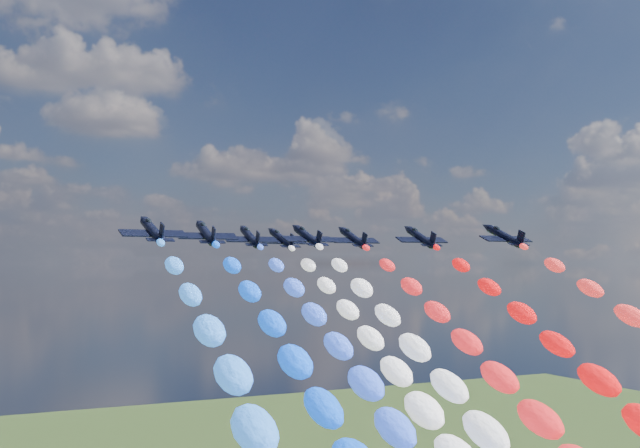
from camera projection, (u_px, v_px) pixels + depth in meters
name	position (u px, v px, depth m)	size (l,w,h in m)	color
jet_0	(152.00, 230.00, 114.07)	(9.77, 13.10, 2.89)	black
jet_1	(206.00, 233.00, 125.00)	(9.77, 13.10, 2.89)	black
jet_2	(250.00, 237.00, 142.41)	(9.77, 13.10, 2.89)	black
jet_3	(307.00, 236.00, 140.33)	(9.77, 13.10, 2.89)	black
jet_4	(281.00, 239.00, 154.04)	(9.77, 13.10, 2.89)	black
jet_5	(353.00, 238.00, 148.19)	(9.77, 13.10, 2.89)	black
jet_6	(420.00, 237.00, 145.15)	(9.77, 13.10, 2.89)	black
jet_7	(504.00, 236.00, 138.94)	(9.77, 13.10, 2.89)	black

